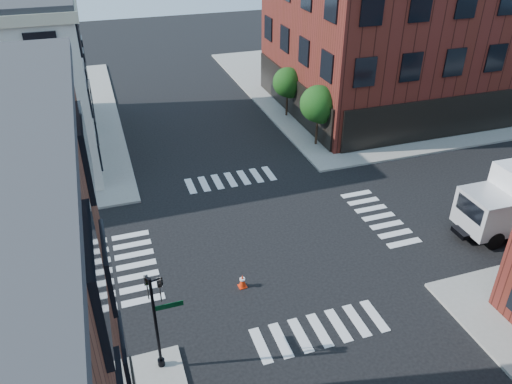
{
  "coord_description": "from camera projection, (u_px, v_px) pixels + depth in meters",
  "views": [
    {
      "loc": [
        -7.51,
        -20.77,
        16.22
      ],
      "look_at": [
        -0.24,
        0.99,
        2.5
      ],
      "focal_mm": 35.0,
      "sensor_mm": 36.0,
      "label": 1
    }
  ],
  "objects": [
    {
      "name": "sidewalk_ne",
      "position": [
        393.0,
        81.0,
        50.05
      ],
      "size": [
        30.0,
        30.0,
        0.15
      ],
      "primitive_type": "cube",
      "color": "gray",
      "rests_on": "ground"
    },
    {
      "name": "tree_near",
      "position": [
        319.0,
        106.0,
        35.83
      ],
      "size": [
        2.69,
        2.69,
        4.49
      ],
      "color": "black",
      "rests_on": "ground"
    },
    {
      "name": "traffic_cone",
      "position": [
        242.0,
        281.0,
        23.81
      ],
      "size": [
        0.4,
        0.4,
        0.71
      ],
      "rotation": [
        0.0,
        0.0,
        0.05
      ],
      "color": "red",
      "rests_on": "ground"
    },
    {
      "name": "signal_pole",
      "position": [
        156.0,
        312.0,
        18.55
      ],
      "size": [
        1.29,
        1.24,
        4.6
      ],
      "color": "black",
      "rests_on": "ground"
    },
    {
      "name": "building_ne",
      "position": [
        429.0,
        33.0,
        42.8
      ],
      "size": [
        25.0,
        16.0,
        12.0
      ],
      "primitive_type": "cube",
      "color": "#4F1B13",
      "rests_on": "ground"
    },
    {
      "name": "tree_far",
      "position": [
        288.0,
        84.0,
        40.86
      ],
      "size": [
        2.43,
        2.43,
        4.07
      ],
      "color": "black",
      "rests_on": "ground"
    },
    {
      "name": "ground",
      "position": [
        266.0,
        239.0,
        27.28
      ],
      "size": [
        120.0,
        120.0,
        0.0
      ],
      "primitive_type": "plane",
      "color": "black",
      "rests_on": "ground"
    }
  ]
}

